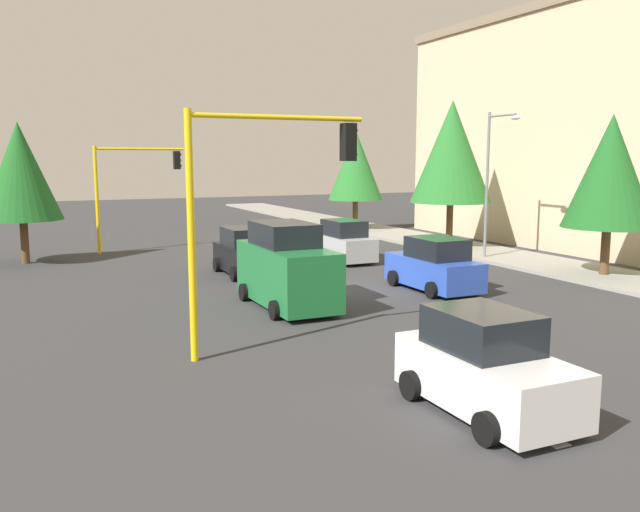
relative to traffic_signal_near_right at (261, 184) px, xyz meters
name	(u,v)px	position (x,y,z in m)	size (l,w,h in m)	color
ground_plane	(354,290)	(-6.00, 5.74, -4.22)	(120.00, 120.00, 0.00)	#353538
sidewalk_kerb	(492,254)	(-11.00, 16.24, -4.15)	(80.00, 4.00, 0.15)	gray
lane_arrow_near	(492,409)	(5.51, 2.74, -4.22)	(2.40, 1.10, 1.10)	silver
apartment_block	(614,128)	(-11.03, 24.24, 2.28)	(25.54, 9.30, 12.98)	beige
traffic_signal_near_right	(261,184)	(0.00, 0.00, 0.00)	(0.36, 4.59, 5.99)	yellow
traffic_signal_far_right	(133,177)	(-20.00, 0.08, -0.33)	(0.36, 4.59, 5.49)	yellow
street_lamp_curbside	(493,169)	(-9.61, 14.94, 0.13)	(2.15, 0.28, 7.00)	slate
tree_roadside_far	(356,166)	(-24.00, 15.24, 0.15)	(3.67, 3.67, 6.68)	brown
tree_roadside_mid	(452,152)	(-14.00, 15.74, 0.98)	(4.33, 4.33, 7.92)	brown
tree_roadside_near	(610,172)	(-4.00, 16.24, 0.11)	(3.64, 3.64, 6.62)	brown
tree_opposite_side	(20,172)	(-18.00, -5.26, 0.04)	(3.58, 3.58, 6.51)	brown
delivery_van_green	(287,268)	(-4.51, 2.46, -2.94)	(4.80, 2.22, 2.77)	#1E7238
car_silver	(342,242)	(-12.52, 8.51, -3.32)	(4.19, 2.00, 1.98)	#B2B5BA
car_white	(485,367)	(5.55, 2.52, -3.33)	(3.84, 2.07, 1.98)	white
car_blue	(434,266)	(-4.79, 8.44, -3.32)	(4.15, 2.06, 1.98)	blue
car_black	(245,253)	(-10.88, 3.14, -3.32)	(4.04, 2.04, 1.98)	black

